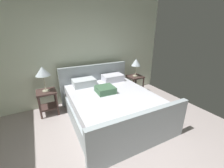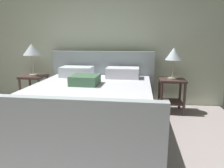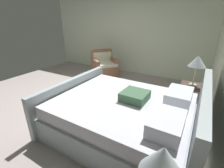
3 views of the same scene
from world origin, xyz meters
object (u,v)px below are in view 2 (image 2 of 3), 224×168
object	(u,v)px
table_lamp_right	(174,55)
nightstand_right	(172,90)
nightstand_left	(34,85)
table_lamp_left	(32,50)
bed	(90,105)

from	to	relation	value
table_lamp_right	nightstand_right	bearing A→B (deg)	-108.43
nightstand_right	nightstand_left	bearing A→B (deg)	178.77
table_lamp_right	table_lamp_left	bearing A→B (deg)	178.77
bed	nightstand_left	xyz separation A→B (m)	(-1.29, 0.89, 0.06)
nightstand_left	bed	bearing A→B (deg)	-34.47
nightstand_right	table_lamp_left	xyz separation A→B (m)	(-2.59, 0.06, 0.68)
bed	nightstand_right	distance (m)	1.54
nightstand_right	table_lamp_right	size ratio (longest dim) A/B	1.10
bed	table_lamp_right	distance (m)	1.68
table_lamp_right	nightstand_left	world-z (taller)	table_lamp_right
bed	table_lamp_left	xyz separation A→B (m)	(-1.29, 0.89, 0.74)
bed	table_lamp_right	xyz separation A→B (m)	(1.29, 0.83, 0.68)
table_lamp_left	table_lamp_right	bearing A→B (deg)	-1.23
table_lamp_right	bed	bearing A→B (deg)	-147.23
bed	nightstand_left	size ratio (longest dim) A/B	3.91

